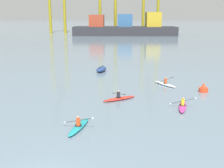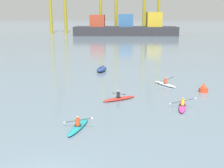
# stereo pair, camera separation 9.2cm
# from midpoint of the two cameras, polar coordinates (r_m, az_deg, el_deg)

# --- Properties ---
(container_barge) EXTENTS (38.72, 10.34, 8.63)m
(container_barge) POSITION_cam_midpoint_polar(r_m,az_deg,el_deg) (109.81, 2.87, 11.25)
(container_barge) COLOR #28282D
(container_barge) RESTS_ON ground
(capsized_dinghy) EXTENTS (1.80, 2.81, 0.76)m
(capsized_dinghy) POSITION_cam_midpoint_polar(r_m,az_deg,el_deg) (39.01, -2.04, 2.98)
(capsized_dinghy) COLOR navy
(capsized_dinghy) RESTS_ON ground
(channel_buoy) EXTENTS (0.90, 0.90, 1.00)m
(channel_buoy) POSITION_cam_midpoint_polar(r_m,az_deg,el_deg) (30.20, 18.02, -0.89)
(channel_buoy) COLOR red
(channel_buoy) RESTS_ON ground
(kayak_magenta) EXTENTS (2.14, 3.44, 1.01)m
(kayak_magenta) POSITION_cam_midpoint_polar(r_m,az_deg,el_deg) (24.68, 14.08, -4.29)
(kayak_magenta) COLOR #C13384
(kayak_magenta) RESTS_ON ground
(kayak_teal) EXTENTS (2.18, 3.44, 0.95)m
(kayak_teal) POSITION_cam_midpoint_polar(r_m,az_deg,el_deg) (19.87, -6.66, -8.42)
(kayak_teal) COLOR teal
(kayak_teal) RESTS_ON ground
(kayak_red) EXTENTS (3.23, 2.26, 0.95)m
(kayak_red) POSITION_cam_midpoint_polar(r_m,az_deg,el_deg) (26.10, 1.52, -2.88)
(kayak_red) COLOR red
(kayak_red) RESTS_ON ground
(kayak_white) EXTENTS (2.32, 3.20, 0.95)m
(kayak_white) POSITION_cam_midpoint_polar(r_m,az_deg,el_deg) (32.05, 10.70, 0.04)
(kayak_white) COLOR silver
(kayak_white) RESTS_ON ground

